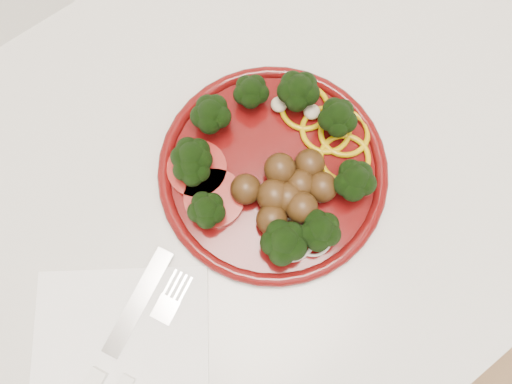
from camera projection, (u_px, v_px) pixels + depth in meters
counter at (189, 292)px, 0.95m from camera, size 2.40×0.60×0.90m
plate at (272, 169)px, 0.52m from camera, size 0.25×0.25×0.06m
napkin at (120, 357)px, 0.49m from camera, size 0.24×0.24×0.00m
knife at (97, 376)px, 0.48m from camera, size 0.20×0.11×0.01m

